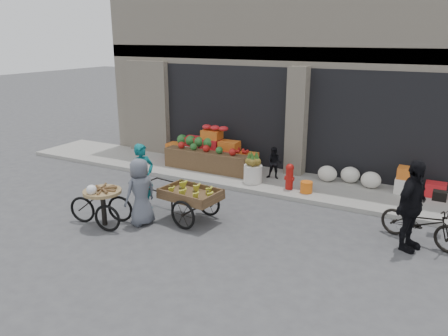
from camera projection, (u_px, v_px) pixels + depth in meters
The scene contains 15 objects.
ground at pixel (213, 243), 9.03m from camera, with size 80.00×80.00×0.00m, color #424244.
sidewalk at pixel (284, 183), 12.47m from camera, with size 18.00×2.20×0.12m, color gray.
building at pixel (329, 58), 14.83m from camera, with size 14.00×6.45×7.00m.
fruit_display at pixel (213, 150), 13.65m from camera, with size 3.10×1.12×1.24m.
pineapple_bin at pixel (253, 174), 12.30m from camera, with size 0.52×0.52×0.50m, color silver.
fire_hydrant at pixel (290, 175), 11.72m from camera, with size 0.22×0.22×0.71m.
orange_bucket at pixel (306, 187), 11.52m from camera, with size 0.32×0.32×0.30m, color orange.
right_bay_goods at pixel (384, 179), 11.70m from camera, with size 3.35×0.60×0.70m.
seated_person at pixel (274, 163), 12.56m from camera, with size 0.45×0.35×0.93m, color black.
banana_cart at pixel (189, 192), 9.94m from camera, with size 2.33×1.15×0.94m.
vendor_woman at pixel (143, 177), 10.55m from camera, with size 0.60×0.40×1.65m, color #0D6269.
tricycle_cart at pixel (103, 202), 9.71m from camera, with size 1.46×1.00×0.95m.
vendor_grey at pixel (140, 192), 9.71m from camera, with size 0.75×0.49×1.54m, color slate.
bicycle at pixel (421, 223), 8.89m from camera, with size 0.60×1.72×0.90m, color black.
cyclist at pixel (412, 206), 8.51m from camera, with size 1.08×0.45×1.84m, color black.
Camera 1 is at (4.06, -7.12, 4.11)m, focal length 35.00 mm.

